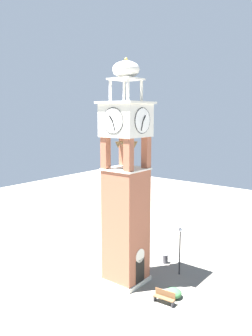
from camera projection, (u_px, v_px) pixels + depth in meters
ground at (126, 281)px, 27.61m from camera, size 80.00×80.00×0.00m
clock_tower at (126, 193)px, 26.45m from camera, size 3.38×3.38×17.55m
park_bench at (164, 297)px, 24.29m from camera, size 0.56×1.63×0.95m
lamp_post at (180, 243)px, 28.34m from camera, size 0.36×0.36×4.10m
trash_bin at (165, 259)px, 30.88m from camera, size 0.52×0.52×0.80m
shrub_near_entry at (174, 293)px, 25.08m from camera, size 1.20×1.20×0.70m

